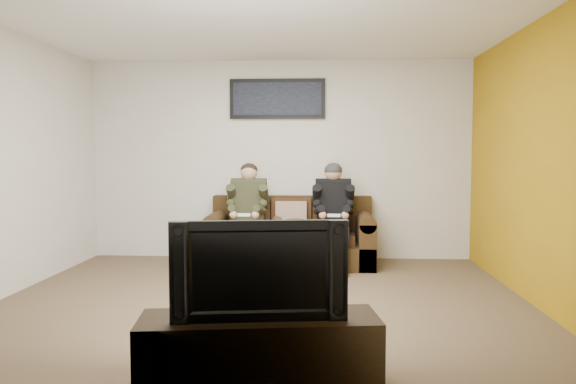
# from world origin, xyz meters

# --- Properties ---
(floor) EXTENTS (5.00, 5.00, 0.00)m
(floor) POSITION_xyz_m (0.00, 0.00, 0.00)
(floor) COLOR brown
(floor) RESTS_ON ground
(ceiling) EXTENTS (5.00, 5.00, 0.00)m
(ceiling) POSITION_xyz_m (0.00, 0.00, 2.60)
(ceiling) COLOR silver
(ceiling) RESTS_ON ground
(wall_back) EXTENTS (5.00, 0.00, 5.00)m
(wall_back) POSITION_xyz_m (0.00, 2.25, 1.30)
(wall_back) COLOR beige
(wall_back) RESTS_ON ground
(wall_front) EXTENTS (5.00, 0.00, 5.00)m
(wall_front) POSITION_xyz_m (0.00, -2.25, 1.30)
(wall_front) COLOR beige
(wall_front) RESTS_ON ground
(wall_left) EXTENTS (0.00, 4.50, 4.50)m
(wall_left) POSITION_xyz_m (-2.50, 0.00, 1.30)
(wall_left) COLOR beige
(wall_left) RESTS_ON ground
(wall_right) EXTENTS (0.00, 4.50, 4.50)m
(wall_right) POSITION_xyz_m (2.50, 0.00, 1.30)
(wall_right) COLOR beige
(wall_right) RESTS_ON ground
(accent_wall_right) EXTENTS (0.00, 4.50, 4.50)m
(accent_wall_right) POSITION_xyz_m (2.49, 0.00, 1.30)
(accent_wall_right) COLOR #A47B10
(accent_wall_right) RESTS_ON ground
(sofa) EXTENTS (2.05, 0.88, 0.84)m
(sofa) POSITION_xyz_m (0.17, 1.82, 0.32)
(sofa) COLOR #33220F
(sofa) RESTS_ON ground
(throw_pillow) EXTENTS (0.39, 0.19, 0.39)m
(throw_pillow) POSITION_xyz_m (0.17, 1.86, 0.60)
(throw_pillow) COLOR #90715E
(throw_pillow) RESTS_ON sofa
(throw_blanket) EXTENTS (0.42, 0.20, 0.07)m
(throw_blanket) POSITION_xyz_m (-0.45, 2.08, 0.84)
(throw_blanket) COLOR tan
(throw_blanket) RESTS_ON sofa
(person_left) EXTENTS (0.51, 0.87, 1.27)m
(person_left) POSITION_xyz_m (-0.36, 1.65, 0.70)
(person_left) COLOR #886B55
(person_left) RESTS_ON sofa
(person_right) EXTENTS (0.51, 0.86, 1.27)m
(person_right) POSITION_xyz_m (0.69, 1.65, 0.71)
(person_right) COLOR black
(person_right) RESTS_ON sofa
(cat) EXTENTS (0.66, 0.26, 0.24)m
(cat) POSITION_xyz_m (0.21, 1.62, 0.51)
(cat) COLOR #4E391E
(cat) RESTS_ON sofa
(framed_poster) EXTENTS (1.25, 0.05, 0.52)m
(framed_poster) POSITION_xyz_m (-0.03, 2.22, 2.10)
(framed_poster) COLOR black
(framed_poster) RESTS_ON wall_back
(tv_stand) EXTENTS (1.45, 0.64, 0.44)m
(tv_stand) POSITION_xyz_m (0.18, -1.95, 0.22)
(tv_stand) COLOR black
(tv_stand) RESTS_ON ground
(television) EXTENTS (1.01, 0.27, 0.58)m
(television) POSITION_xyz_m (0.18, -1.95, 0.73)
(television) COLOR black
(television) RESTS_ON tv_stand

